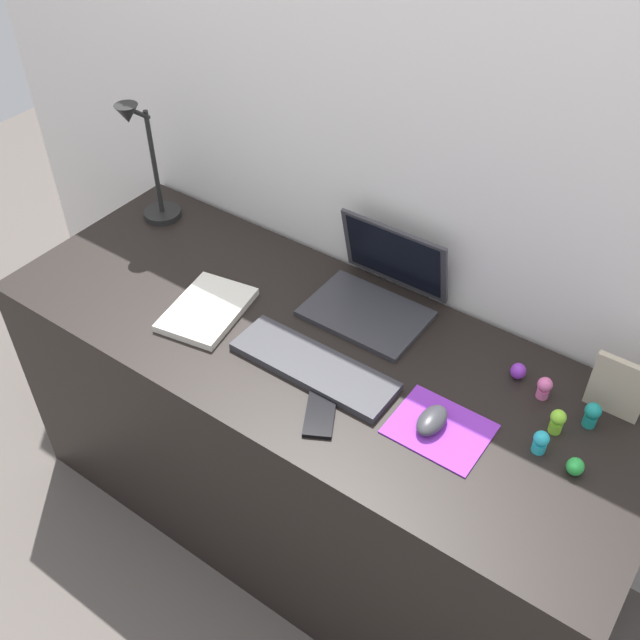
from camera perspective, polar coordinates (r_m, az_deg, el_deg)
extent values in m
plane|color=#59514C|center=(2.38, -0.37, -14.87)|extent=(6.00, 6.00, 0.00)
cube|color=silver|center=(1.99, 5.56, 5.52)|extent=(2.87, 0.05, 1.64)
cube|color=black|center=(2.08, -0.41, -9.27)|extent=(1.67, 0.63, 0.74)
cube|color=#333338|center=(1.89, 3.53, 0.49)|extent=(0.30, 0.21, 0.01)
cube|color=#333338|center=(1.91, 5.75, 4.92)|extent=(0.30, 0.06, 0.20)
cube|color=black|center=(1.90, 5.66, 4.86)|extent=(0.27, 0.04, 0.17)
cube|color=#333338|center=(1.74, -0.48, -3.56)|extent=(0.41, 0.13, 0.02)
cube|color=purple|center=(1.65, 9.18, -8.26)|extent=(0.21, 0.17, 0.00)
ellipsoid|color=#333338|center=(1.63, 8.59, -7.63)|extent=(0.06, 0.10, 0.03)
cube|color=black|center=(1.65, 0.00, -7.28)|extent=(0.12, 0.14, 0.01)
cylinder|color=black|center=(2.29, -12.00, 8.01)|extent=(0.11, 0.11, 0.02)
cylinder|color=black|center=(2.20, -12.63, 11.67)|extent=(0.01, 0.01, 0.32)
cylinder|color=black|center=(2.11, -13.93, 15.24)|extent=(0.01, 0.09, 0.07)
cone|color=black|center=(2.09, -14.60, 15.08)|extent=(0.06, 0.06, 0.05)
cube|color=silver|center=(1.91, -8.66, 0.80)|extent=(0.21, 0.27, 0.02)
cube|color=#B2A58C|center=(1.73, 21.92, -4.84)|extent=(0.12, 0.02, 0.15)
ellipsoid|color=green|center=(1.63, 19.07, -10.51)|extent=(0.04, 0.04, 0.04)
cylinder|color=#8CDB33|center=(1.69, 17.65, -7.78)|extent=(0.03, 0.03, 0.03)
sphere|color=#8CDB33|center=(1.67, 17.85, -7.12)|extent=(0.03, 0.03, 0.03)
cylinder|color=teal|center=(1.73, 20.02, -7.23)|extent=(0.03, 0.03, 0.03)
sphere|color=teal|center=(1.71, 20.26, -6.56)|extent=(0.04, 0.04, 0.04)
ellipsoid|color=purple|center=(1.78, 14.99, -3.81)|extent=(0.04, 0.04, 0.04)
cylinder|color=#28B7CC|center=(1.65, 16.48, -9.31)|extent=(0.03, 0.03, 0.02)
sphere|color=#28B7CC|center=(1.63, 16.65, -8.72)|extent=(0.03, 0.03, 0.03)
cylinder|color=pink|center=(1.76, 16.74, -5.37)|extent=(0.03, 0.03, 0.02)
sphere|color=pink|center=(1.74, 16.91, -4.77)|extent=(0.03, 0.03, 0.03)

